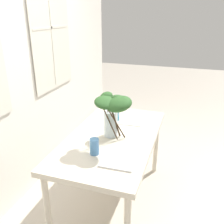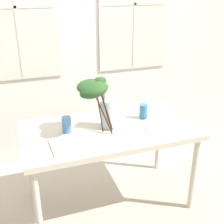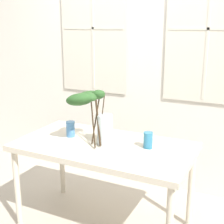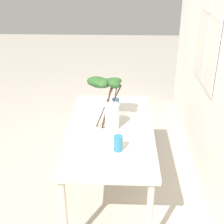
# 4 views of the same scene
# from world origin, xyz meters

# --- Properties ---
(ground) EXTENTS (14.00, 14.00, 0.00)m
(ground) POSITION_xyz_m (0.00, 0.00, 0.00)
(ground) COLOR #B7AD9E
(dining_table) EXTENTS (1.45, 0.78, 0.77)m
(dining_table) POSITION_xyz_m (0.00, 0.00, 0.70)
(dining_table) COLOR beige
(dining_table) RESTS_ON ground
(vase_with_branches) EXTENTS (0.38, 0.37, 0.47)m
(vase_with_branches) POSITION_xyz_m (-0.09, -0.03, 1.05)
(vase_with_branches) COLOR silver
(vase_with_branches) RESTS_ON dining_table
(drinking_glass_blue_left) EXTENTS (0.08, 0.08, 0.14)m
(drinking_glass_blue_left) POSITION_xyz_m (-0.35, 0.04, 0.83)
(drinking_glass_blue_left) COLOR #4C84BC
(drinking_glass_blue_left) RESTS_ON dining_table
(drinking_glass_blue_right) EXTENTS (0.07, 0.07, 0.13)m
(drinking_glass_blue_right) POSITION_xyz_m (0.35, 0.08, 0.83)
(drinking_glass_blue_right) COLOR teal
(drinking_glass_blue_right) RESTS_ON dining_table
(plate_square_left) EXTENTS (0.27, 0.27, 0.01)m
(plate_square_left) POSITION_xyz_m (-0.38, -0.18, 0.77)
(plate_square_left) COLOR white
(plate_square_left) RESTS_ON dining_table
(plate_square_right) EXTENTS (0.25, 0.25, 0.01)m
(plate_square_right) POSITION_xyz_m (0.38, -0.09, 0.77)
(plate_square_right) COLOR white
(plate_square_right) RESTS_ON dining_table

